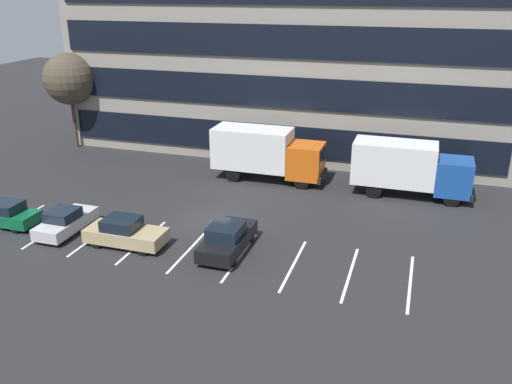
# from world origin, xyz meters

# --- Properties ---
(ground_plane) EXTENTS (120.00, 120.00, 0.00)m
(ground_plane) POSITION_xyz_m (0.00, 0.00, 0.00)
(ground_plane) COLOR #262628
(office_building) EXTENTS (34.98, 13.33, 14.40)m
(office_building) POSITION_xyz_m (0.00, 17.95, 7.20)
(office_building) COLOR gray
(office_building) RESTS_ON ground_plane
(lot_markings) EXTENTS (22.54, 5.40, 0.01)m
(lot_markings) POSITION_xyz_m (0.00, -3.61, 0.00)
(lot_markings) COLOR silver
(lot_markings) RESTS_ON ground_plane
(box_truck_blue) EXTENTS (7.60, 2.52, 3.52)m
(box_truck_blue) POSITION_xyz_m (10.40, 7.75, 1.98)
(box_truck_blue) COLOR #194799
(box_truck_blue) RESTS_ON ground_plane
(box_truck_orange) EXTENTS (7.86, 2.60, 3.64)m
(box_truck_orange) POSITION_xyz_m (0.71, 7.93, 2.05)
(box_truck_orange) COLOR #D85914
(box_truck_orange) RESTS_ON ground_plane
(sedan_tan) EXTENTS (4.27, 1.79, 1.53)m
(sedan_tan) POSITION_xyz_m (-3.42, -4.18, 0.72)
(sedan_tan) COLOR tan
(sedan_tan) RESTS_ON ground_plane
(sedan_black) EXTENTS (1.85, 4.42, 1.58)m
(sedan_black) POSITION_xyz_m (1.98, -3.25, 0.75)
(sedan_black) COLOR black
(sedan_black) RESTS_ON ground_plane
(sedan_forest) EXTENTS (4.00, 1.67, 1.43)m
(sedan_forest) POSITION_xyz_m (-11.31, -4.04, 0.68)
(sedan_forest) COLOR #0C5933
(sedan_forest) RESTS_ON ground_plane
(sedan_silver) EXTENTS (1.65, 3.94, 1.41)m
(sedan_silver) POSITION_xyz_m (-7.40, -3.81, 0.67)
(sedan_silver) COLOR silver
(sedan_silver) RESTS_ON ground_plane
(bare_tree) EXTENTS (4.18, 4.18, 7.84)m
(bare_tree) POSITION_xyz_m (-17.00, 10.92, 5.73)
(bare_tree) COLOR #473323
(bare_tree) RESTS_ON ground_plane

